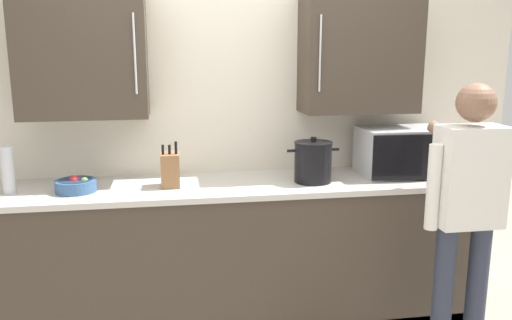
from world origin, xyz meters
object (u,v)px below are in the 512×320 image
Objects in this scene: microwave_oven at (398,152)px; person_figure at (466,205)px; knife_block at (170,170)px; stock_pot at (313,162)px; thermos_flask at (8,170)px; fruit_bowl at (76,185)px.

person_figure is (0.06, -0.73, -0.15)m from microwave_oven.
stock_pot is (0.88, -0.03, 0.02)m from knife_block.
person_figure is (0.66, -0.64, -0.12)m from stock_pot.
thermos_flask is 1.17× the size of fruit_bowl.
knife_block is 1.19× the size of fruit_bowl.
microwave_oven is 0.75m from person_figure.
microwave_oven reaches higher than knife_block.
knife_block is 1.68m from person_figure.
stock_pot is at bearing -0.67° from thermos_flask.
knife_block is 0.17× the size of person_figure.
fruit_bowl is at bearing 179.90° from stock_pot.
person_figure reaches higher than fruit_bowl.
stock_pot reaches higher than knife_block.
thermos_flask is at bearing 177.12° from fruit_bowl.
fruit_bowl is (-1.42, 0.00, -0.09)m from stock_pot.
stock_pot is 1.43m from fruit_bowl.
stock_pot is 0.21× the size of person_figure.
microwave_oven is 1.95× the size of thermos_flask.
thermos_flask is at bearing 179.33° from stock_pot.
thermos_flask is 0.38m from fruit_bowl.
microwave_oven is at bearing 94.69° from person_figure.
thermos_flask is at bearing -179.25° from knife_block.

